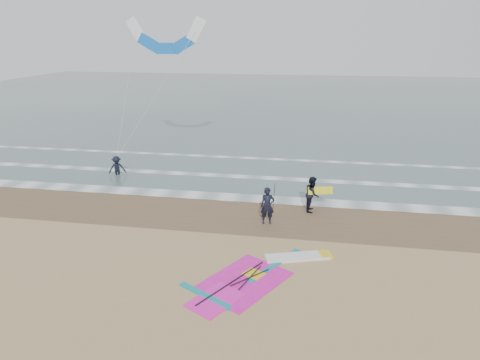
% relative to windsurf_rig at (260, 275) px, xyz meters
% --- Properties ---
extents(ground, '(120.00, 120.00, 0.00)m').
position_rel_windsurf_rig_xyz_m(ground, '(-0.76, -0.18, -0.04)').
color(ground, tan).
rests_on(ground, ground).
extents(sea_water, '(120.00, 80.00, 0.02)m').
position_rel_windsurf_rig_xyz_m(sea_water, '(-0.76, 47.82, -0.02)').
color(sea_water, '#47605E').
rests_on(sea_water, ground).
extents(wet_sand_band, '(120.00, 5.00, 0.01)m').
position_rel_windsurf_rig_xyz_m(wet_sand_band, '(-0.76, 5.82, -0.03)').
color(wet_sand_band, brown).
rests_on(wet_sand_band, ground).
extents(foam_waterline, '(120.00, 9.15, 0.02)m').
position_rel_windsurf_rig_xyz_m(foam_waterline, '(-0.76, 10.26, -0.01)').
color(foam_waterline, white).
rests_on(foam_waterline, ground).
extents(windsurf_rig, '(5.73, 5.42, 0.14)m').
position_rel_windsurf_rig_xyz_m(windsurf_rig, '(0.00, 0.00, 0.00)').
color(windsurf_rig, white).
rests_on(windsurf_rig, ground).
extents(person_standing, '(0.74, 0.55, 1.86)m').
position_rel_windsurf_rig_xyz_m(person_standing, '(-0.25, 4.85, 0.89)').
color(person_standing, black).
rests_on(person_standing, ground).
extents(person_walking, '(0.77, 0.96, 1.88)m').
position_rel_windsurf_rig_xyz_m(person_walking, '(1.89, 6.85, 0.90)').
color(person_walking, black).
rests_on(person_walking, ground).
extents(person_wading, '(1.24, 1.03, 1.67)m').
position_rel_windsurf_rig_xyz_m(person_wading, '(-10.84, 10.77, 0.80)').
color(person_wading, black).
rests_on(person_wading, ground).
extents(held_pole, '(0.17, 0.86, 1.82)m').
position_rel_windsurf_rig_xyz_m(held_pole, '(0.05, 4.85, 1.33)').
color(held_pole, black).
rests_on(held_pole, ground).
extents(carried_kiteboard, '(1.30, 0.51, 0.39)m').
position_rel_windsurf_rig_xyz_m(carried_kiteboard, '(2.29, 6.75, 1.16)').
color(carried_kiteboard, yellow).
rests_on(carried_kiteboard, ground).
extents(surf_kite, '(5.76, 4.65, 8.98)m').
position_rel_windsurf_rig_xyz_m(surf_kite, '(-8.53, 15.31, 8.50)').
color(surf_kite, white).
rests_on(surf_kite, ground).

